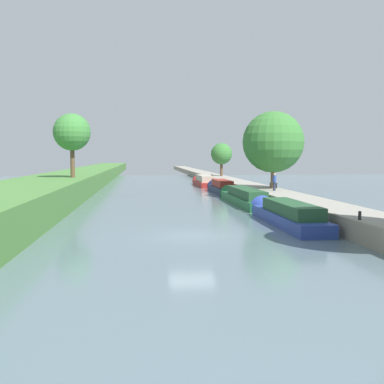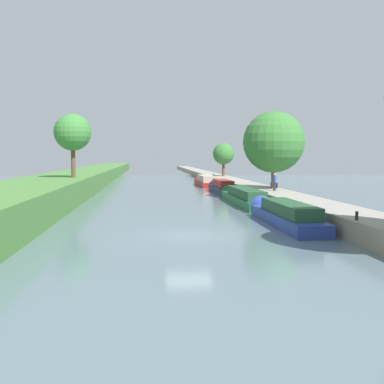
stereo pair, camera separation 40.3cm
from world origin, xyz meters
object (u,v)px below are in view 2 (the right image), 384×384
mooring_bollard_near (357,216)px  mooring_bollard_far (214,175)px  narrowboat_green (243,197)px  person_walking (275,182)px  narrowboat_blue (283,214)px  narrowboat_red (205,181)px  park_bench (274,184)px  narrowboat_navy (222,187)px

mooring_bollard_near → mooring_bollard_far: same height
narrowboat_green → person_walking: 3.83m
narrowboat_blue → person_walking: (3.39, 13.88, 1.33)m
narrowboat_green → mooring_bollard_far: (1.96, 31.50, 0.68)m
narrowboat_red → mooring_bollard_near: bearing=-87.4°
narrowboat_blue → park_bench: 19.01m
mooring_bollard_far → narrowboat_green: bearing=-93.6°
person_walking → park_bench: person_walking is taller
narrowboat_navy → park_bench: size_ratio=6.82×
narrowboat_blue → narrowboat_green: size_ratio=0.82×
person_walking → park_bench: (1.24, 4.54, -0.53)m
mooring_bollard_near → park_bench: park_bench is taller
person_walking → mooring_bollard_near: 20.10m
narrowboat_navy → narrowboat_red: narrowboat_red is taller
narrowboat_green → person_walking: size_ratio=8.48×
narrowboat_blue → park_bench: park_bench is taller
narrowboat_green → mooring_bollard_far: 31.56m
narrowboat_navy → person_walking: bearing=-75.4°
narrowboat_blue → narrowboat_green: bearing=89.8°
narrowboat_blue → mooring_bollard_near: 6.51m
narrowboat_blue → narrowboat_navy: (0.27, 25.91, 0.02)m
narrowboat_blue → mooring_bollard_near: size_ratio=25.63×
mooring_bollard_near → mooring_bollard_far: bearing=90.0°
narrowboat_navy → narrowboat_red: (-0.35, 12.87, -0.00)m
person_walking → narrowboat_blue: bearing=-103.7°
narrowboat_red → mooring_bollard_far: bearing=68.6°
park_bench → narrowboat_navy: bearing=120.2°
mooring_bollard_far → park_bench: size_ratio=0.30×
narrowboat_navy → park_bench: 8.70m
narrowboat_blue → mooring_bollard_near: bearing=-72.1°
narrowboat_green → mooring_bollard_far: size_ratio=31.28×
narrowboat_red → mooring_bollard_near: size_ratio=26.55×
narrowboat_red → mooring_bollard_far: (2.08, 5.29, 0.66)m
narrowboat_green → narrowboat_red: 26.20m
person_walking → narrowboat_green: bearing=-158.8°
mooring_bollard_near → park_bench: (2.63, 24.58, 0.12)m
narrowboat_red → person_walking: 25.17m
narrowboat_blue → person_walking: bearing=76.3°
narrowboat_red → mooring_bollard_near: narrowboat_red is taller
mooring_bollard_far → park_bench: 25.79m
mooring_bollard_far → park_bench: (2.63, -25.65, 0.12)m
narrowboat_green → park_bench: park_bench is taller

